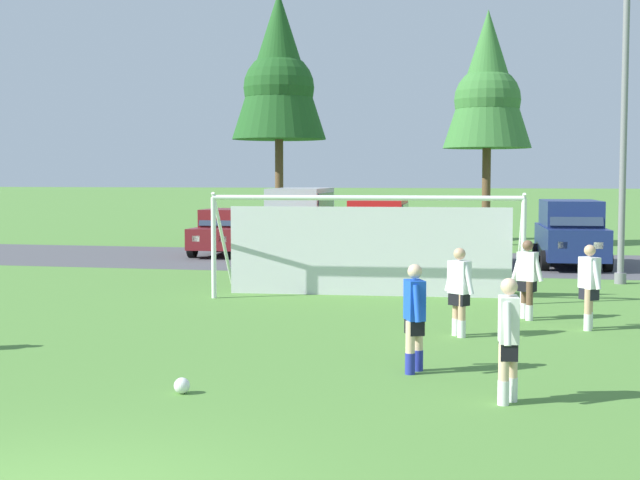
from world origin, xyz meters
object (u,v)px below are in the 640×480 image
Objects in this scene: soccer_goal at (368,244)px; parked_car_slot_center_right at (571,232)px; player_defender_far at (414,318)px; parked_car_slot_center at (475,239)px; player_midfield_center at (589,287)px; street_lamp at (630,130)px; player_winger_left at (459,292)px; player_trailing_back at (527,280)px; parked_car_slot_left at (301,221)px; soccer_ball at (182,386)px; player_winger_right at (508,341)px; parked_car_slot_center_left at (378,231)px; parked_car_slot_far_left at (227,232)px.

soccer_goal is 10.22m from parked_car_slot_center_right.
parked_car_slot_center reaches higher than player_defender_far.
street_lamp is (1.59, 7.89, 3.39)m from player_midfield_center.
player_trailing_back is (1.24, 2.31, 0.00)m from player_winger_left.
parked_car_slot_left is 1.16× the size of parked_car_slot_center.
player_defender_far is at bearing -98.09° from player_winger_left.
soccer_ball is 20.19m from parked_car_slot_left.
player_defender_far is 17.35m from parked_car_slot_center_right.
parked_car_slot_left is at bearing 111.01° from player_winger_right.
soccer_ball is 8.75m from player_midfield_center.
player_winger_right is at bearing -86.05° from parked_car_slot_center.
soccer_goal is 8.24m from street_lamp.
parked_car_slot_center_left reaches higher than player_winger_right.
player_winger_left is (2.54, -5.06, -0.47)m from soccer_goal.
parked_car_slot_far_left is (-9.58, 15.51, 0.05)m from player_winger_left.
soccer_ball is at bearing -121.61° from player_trailing_back.
parked_car_slot_center_left is at bearing 104.90° from player_winger_left.
parked_car_slot_center_right reaches higher than player_winger_right.
parked_car_slot_left reaches higher than parked_car_slot_center_left.
player_defender_far is at bearing 34.21° from soccer_ball.
parked_car_slot_center is at bearing 93.95° from player_winger_right.
player_defender_far and player_winger_left have the same top height.
parked_car_slot_far_left is 1.00× the size of parked_car_slot_center.
player_trailing_back is 0.33× the size of parked_car_slot_left.
player_midfield_center is 0.20× the size of street_lamp.
player_midfield_center is 1.00× the size of player_defender_far.
soccer_goal reaches higher than soccer_ball.
parked_car_slot_left is at bearing -15.27° from parked_car_slot_far_left.
player_trailing_back is 14.63m from parked_car_slot_left.
player_midfield_center is (5.79, 6.53, 0.71)m from soccer_ball.
soccer_ball is 0.13× the size of player_midfield_center.
soccer_goal reaches higher than parked_car_slot_center_left.
parked_car_slot_center_right is at bearing 79.39° from player_defender_far.
soccer_goal is 4.59× the size of player_trailing_back.
soccer_goal is 0.93× the size of street_lamp.
soccer_goal is at bearing 116.59° from player_winger_left.
parked_car_slot_center_right is (3.06, 0.29, 0.24)m from parked_car_slot_center.
soccer_goal is 1.54× the size of parked_car_slot_left.
parked_car_slot_left reaches higher than player_winger_right.
player_trailing_back is at bearing -36.14° from soccer_goal.
player_trailing_back is at bearing 58.39° from soccer_ball.
player_midfield_center is at bearing -63.60° from parked_car_slot_center_left.
player_midfield_center is 8.73m from street_lamp.
parked_car_slot_center_left is (-0.98, 8.13, -0.18)m from soccer_goal.
soccer_ball is 18.45m from parked_car_slot_center_left.
player_winger_right is 22.87m from parked_car_slot_far_left.
soccer_ball is 0.13× the size of player_defender_far.
player_trailing_back is (0.31, 7.11, 0.00)m from player_winger_right.
parked_car_slot_left is at bearing 123.76° from player_midfield_center.
parked_car_slot_left is 3.39m from parked_car_slot_center_left.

